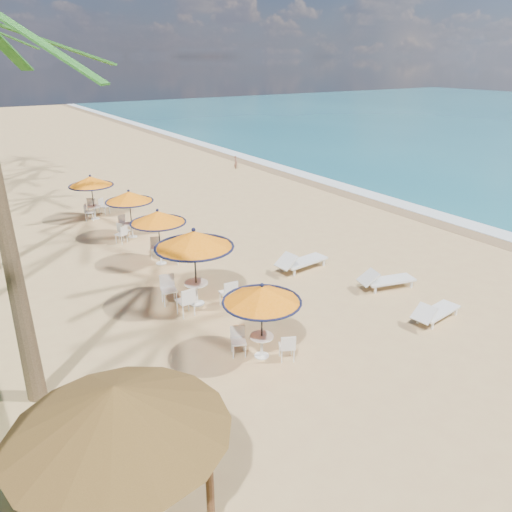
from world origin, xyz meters
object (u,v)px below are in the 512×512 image
at_px(lounger_near, 435,312).
at_px(palapa, 117,410).
at_px(station_1, 194,250).
at_px(lounger_mid, 385,279).
at_px(station_3, 128,203).
at_px(station_4, 91,186).
at_px(lounger_far, 300,261).
at_px(station_2, 159,222).
at_px(station_0, 262,301).

bearing_deg(lounger_near, palapa, -177.87).
bearing_deg(station_1, lounger_mid, -21.82).
bearing_deg(station_3, palapa, -109.55).
xyz_separation_m(station_4, lounger_near, (5.60, -15.67, -1.28)).
distance_m(station_3, lounger_mid, 11.18).
distance_m(station_1, lounger_far, 4.71).
bearing_deg(palapa, lounger_mid, 21.87).
relative_size(station_2, station_3, 1.02).
bearing_deg(lounger_mid, station_1, 172.19).
distance_m(station_1, station_3, 7.32).
relative_size(station_1, station_4, 1.17).
bearing_deg(station_0, palapa, -147.43).
xyz_separation_m(station_1, lounger_near, (5.48, -4.78, -1.56)).
xyz_separation_m(station_3, lounger_far, (4.01, -6.87, -1.20)).
relative_size(station_3, lounger_far, 0.97).
xyz_separation_m(station_1, station_3, (0.43, 7.30, -0.32)).
height_order(station_1, station_2, station_1).
bearing_deg(lounger_far, lounger_near, -84.90).
xyz_separation_m(station_2, station_3, (0.02, 3.50, -0.10)).
relative_size(lounger_near, palapa, 0.54).
height_order(station_0, lounger_far, station_0).
relative_size(station_3, lounger_near, 1.11).
bearing_deg(lounger_near, station_2, 112.70).
distance_m(station_4, palapa, 17.97).
distance_m(lounger_mid, lounger_far, 3.16).
bearing_deg(lounger_far, lounger_mid, -68.53).
distance_m(station_0, lounger_mid, 6.04).
relative_size(station_0, station_2, 0.98).
height_order(station_1, palapa, palapa).
relative_size(station_2, lounger_far, 0.99).
xyz_separation_m(station_1, lounger_far, (4.44, 0.43, -1.52)).
xyz_separation_m(station_0, lounger_far, (4.31, 4.02, -1.26)).
relative_size(station_4, palapa, 0.61).
height_order(station_2, station_4, station_4).
bearing_deg(lounger_mid, palapa, -144.12).
bearing_deg(station_0, station_4, 90.97).
bearing_deg(station_2, station_1, -96.18).
xyz_separation_m(station_1, station_4, (-0.12, 10.89, -0.28)).
xyz_separation_m(lounger_near, lounger_mid, (0.43, 2.41, 0.02)).
xyz_separation_m(station_0, station_1, (-0.13, 3.59, 0.26)).
distance_m(lounger_near, lounger_far, 5.31).
relative_size(station_4, lounger_far, 0.99).
distance_m(station_3, palapa, 14.70).
bearing_deg(lounger_near, station_0, 159.61).
bearing_deg(station_3, lounger_far, -59.75).
bearing_deg(lounger_mid, station_2, 145.70).
height_order(station_1, station_3, station_1).
distance_m(station_0, lounger_near, 5.64).
height_order(station_0, station_2, station_2).
relative_size(station_1, palapa, 0.72).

